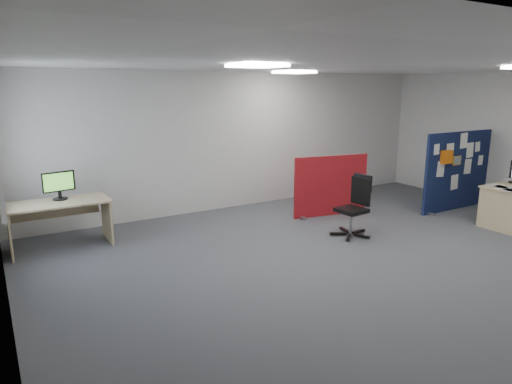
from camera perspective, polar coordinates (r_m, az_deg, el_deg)
name	(u,v)px	position (r m, az deg, el deg)	size (l,w,h in m)	color
floor	(363,257)	(6.86, 13.24, -7.92)	(9.00, 9.00, 0.00)	#4B4E52
ceiling	(374,64)	(6.43, 14.53, 15.19)	(9.00, 7.00, 0.02)	white
wall_back	(244,140)	(9.30, -1.51, 6.47)	(9.00, 0.02, 2.70)	silver
ceiling_lights	(357,69)	(7.14, 12.55, 14.80)	(4.10, 4.10, 0.04)	white
navy_divider	(457,171)	(9.89, 23.84, 2.46)	(1.89, 0.30, 1.56)	#0F183A
red_divider	(331,186)	(8.78, 9.35, 0.70)	(1.52, 0.31, 1.15)	#A11417
second_desk	(59,213)	(7.55, -23.41, -2.41)	(1.44, 0.72, 0.73)	#D7C58A
monitor_second	(59,184)	(7.53, -23.42, 0.88)	(0.48, 0.22, 0.43)	black
office_chair	(356,202)	(7.67, 12.41, -1.23)	(0.64, 0.66, 0.99)	black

